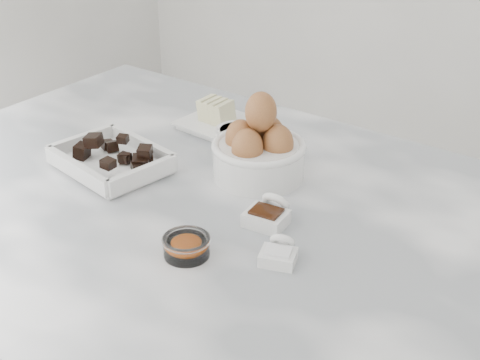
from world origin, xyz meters
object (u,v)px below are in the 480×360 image
at_px(vanilla_spoon, 269,214).
at_px(salt_spoon, 279,253).
at_px(chocolate_dish, 111,157).
at_px(butter_plate, 217,118).
at_px(honey_bowl, 245,174).
at_px(egg_bowl, 259,150).
at_px(zest_bowl, 186,245).
at_px(sugar_ramekin, 238,141).

bearing_deg(vanilla_spoon, salt_spoon, -47.22).
bearing_deg(chocolate_dish, vanilla_spoon, 2.77).
height_order(butter_plate, salt_spoon, butter_plate).
xyz_separation_m(butter_plate, vanilla_spoon, (0.28, -0.23, -0.00)).
bearing_deg(honey_bowl, butter_plate, 139.73).
distance_m(egg_bowl, honey_bowl, 0.04).
height_order(butter_plate, zest_bowl, butter_plate).
xyz_separation_m(egg_bowl, honey_bowl, (-0.01, -0.03, -0.03)).
xyz_separation_m(sugar_ramekin, honey_bowl, (0.07, -0.08, -0.01)).
bearing_deg(sugar_ramekin, salt_spoon, -43.86).
bearing_deg(vanilla_spoon, sugar_ramekin, 137.53).
bearing_deg(egg_bowl, sugar_ramekin, 148.26).
bearing_deg(egg_bowl, honey_bowl, -100.46).
distance_m(zest_bowl, vanilla_spoon, 0.14).
bearing_deg(sugar_ramekin, chocolate_dish, -129.05).
bearing_deg(honey_bowl, sugar_ramekin, 132.59).
bearing_deg(zest_bowl, sugar_ramekin, 113.93).
bearing_deg(zest_bowl, salt_spoon, 30.82).
bearing_deg(sugar_ramekin, honey_bowl, -47.41).
bearing_deg(sugar_ramekin, vanilla_spoon, -42.47).
bearing_deg(vanilla_spoon, egg_bowl, 130.89).
xyz_separation_m(egg_bowl, vanilla_spoon, (0.10, -0.11, -0.03)).
relative_size(egg_bowl, vanilla_spoon, 2.00).
height_order(zest_bowl, salt_spoon, salt_spoon).
height_order(sugar_ramekin, vanilla_spoon, sugar_ramekin).
relative_size(zest_bowl, vanilla_spoon, 0.86).
bearing_deg(salt_spoon, chocolate_dish, 171.61).
relative_size(chocolate_dish, zest_bowl, 3.14).
bearing_deg(vanilla_spoon, butter_plate, 140.39).
height_order(vanilla_spoon, salt_spoon, vanilla_spoon).
bearing_deg(chocolate_dish, butter_plate, 81.45).
bearing_deg(honey_bowl, zest_bowl, -74.77).
distance_m(butter_plate, egg_bowl, 0.22).
xyz_separation_m(honey_bowl, vanilla_spoon, (0.10, -0.08, -0.00)).
bearing_deg(zest_bowl, vanilla_spoon, 72.65).
height_order(honey_bowl, zest_bowl, honey_bowl).
xyz_separation_m(vanilla_spoon, salt_spoon, (0.07, -0.07, -0.00)).
distance_m(sugar_ramekin, egg_bowl, 0.09).
height_order(butter_plate, vanilla_spoon, butter_plate).
relative_size(chocolate_dish, sugar_ramekin, 2.57).
height_order(sugar_ramekin, zest_bowl, sugar_ramekin).
bearing_deg(egg_bowl, zest_bowl, -77.79).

